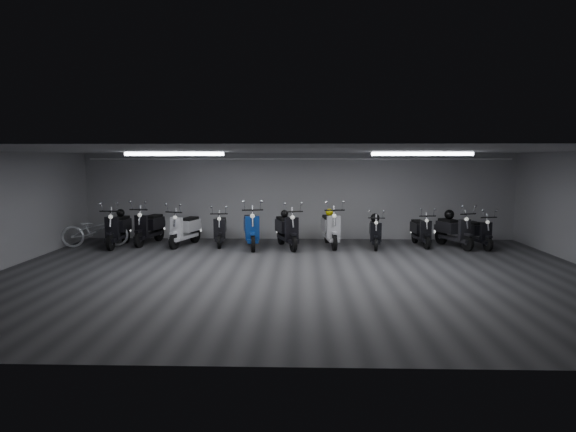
{
  "coord_description": "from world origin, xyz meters",
  "views": [
    {
      "loc": [
        0.11,
        -10.89,
        2.62
      ],
      "look_at": [
        -0.27,
        2.5,
        1.05
      ],
      "focal_mm": 30.44,
      "sensor_mm": 36.0,
      "label": 1
    }
  ],
  "objects_px": {
    "scooter_0": "(118,223)",
    "scooter_10": "(478,228)",
    "scooter_3": "(220,225)",
    "scooter_7": "(375,228)",
    "bicycle": "(95,226)",
    "helmet_2": "(121,213)",
    "scooter_9": "(454,226)",
    "helmet_1": "(284,214)",
    "helmet_0": "(449,214)",
    "scooter_8": "(421,226)",
    "scooter_1": "(149,222)",
    "scooter_4": "(251,223)",
    "scooter_2": "(185,224)",
    "scooter_5": "(287,224)",
    "scooter_6": "(331,223)",
    "helmet_4": "(329,212)",
    "helmet_3": "(375,218)"
  },
  "relations": [
    {
      "from": "scooter_10",
      "to": "helmet_0",
      "type": "height_order",
      "value": "scooter_10"
    },
    {
      "from": "scooter_2",
      "to": "scooter_5",
      "type": "height_order",
      "value": "scooter_5"
    },
    {
      "from": "scooter_0",
      "to": "scooter_1",
      "type": "relative_size",
      "value": 1.0
    },
    {
      "from": "scooter_0",
      "to": "scooter_5",
      "type": "distance_m",
      "value": 5.06
    },
    {
      "from": "scooter_1",
      "to": "helmet_0",
      "type": "xyz_separation_m",
      "value": [
        9.13,
        -0.08,
        0.26
      ]
    },
    {
      "from": "bicycle",
      "to": "helmet_2",
      "type": "xyz_separation_m",
      "value": [
        0.7,
        0.25,
        0.38
      ]
    },
    {
      "from": "scooter_1",
      "to": "helmet_3",
      "type": "relative_size",
      "value": 7.0
    },
    {
      "from": "scooter_4",
      "to": "helmet_1",
      "type": "relative_size",
      "value": 8.72
    },
    {
      "from": "scooter_9",
      "to": "helmet_3",
      "type": "distance_m",
      "value": 2.34
    },
    {
      "from": "scooter_7",
      "to": "bicycle",
      "type": "xyz_separation_m",
      "value": [
        -8.37,
        -0.02,
        0.02
      ]
    },
    {
      "from": "scooter_2",
      "to": "scooter_6",
      "type": "relative_size",
      "value": 0.93
    },
    {
      "from": "scooter_0",
      "to": "scooter_5",
      "type": "height_order",
      "value": "scooter_5"
    },
    {
      "from": "scooter_3",
      "to": "scooter_6",
      "type": "distance_m",
      "value": 3.35
    },
    {
      "from": "helmet_0",
      "to": "scooter_2",
      "type": "bearing_deg",
      "value": -178.73
    },
    {
      "from": "helmet_2",
      "to": "helmet_4",
      "type": "bearing_deg",
      "value": 1.91
    },
    {
      "from": "scooter_4",
      "to": "helmet_2",
      "type": "height_order",
      "value": "scooter_4"
    },
    {
      "from": "scooter_9",
      "to": "helmet_2",
      "type": "xyz_separation_m",
      "value": [
        -10.02,
        0.11,
        0.33
      ]
    },
    {
      "from": "scooter_8",
      "to": "scooter_6",
      "type": "bearing_deg",
      "value": 178.15
    },
    {
      "from": "scooter_9",
      "to": "scooter_10",
      "type": "distance_m",
      "value": 0.7
    },
    {
      "from": "scooter_3",
      "to": "helmet_4",
      "type": "height_order",
      "value": "scooter_3"
    },
    {
      "from": "scooter_4",
      "to": "scooter_8",
      "type": "xyz_separation_m",
      "value": [
        5.08,
        0.45,
        -0.14
      ]
    },
    {
      "from": "scooter_4",
      "to": "helmet_2",
      "type": "distance_m",
      "value": 4.03
    },
    {
      "from": "helmet_0",
      "to": "scooter_7",
      "type": "bearing_deg",
      "value": -171.38
    },
    {
      "from": "scooter_7",
      "to": "scooter_4",
      "type": "bearing_deg",
      "value": -172.64
    },
    {
      "from": "scooter_3",
      "to": "scooter_7",
      "type": "height_order",
      "value": "scooter_3"
    },
    {
      "from": "scooter_7",
      "to": "scooter_10",
      "type": "bearing_deg",
      "value": 6.89
    },
    {
      "from": "scooter_7",
      "to": "scooter_9",
      "type": "distance_m",
      "value": 2.35
    },
    {
      "from": "scooter_5",
      "to": "scooter_8",
      "type": "distance_m",
      "value": 4.06
    },
    {
      "from": "scooter_9",
      "to": "helmet_1",
      "type": "xyz_separation_m",
      "value": [
        -5.04,
        0.03,
        0.33
      ]
    },
    {
      "from": "scooter_3",
      "to": "scooter_4",
      "type": "height_order",
      "value": "scooter_4"
    },
    {
      "from": "helmet_3",
      "to": "helmet_4",
      "type": "distance_m",
      "value": 1.38
    },
    {
      "from": "scooter_1",
      "to": "scooter_9",
      "type": "height_order",
      "value": "scooter_1"
    },
    {
      "from": "bicycle",
      "to": "helmet_2",
      "type": "distance_m",
      "value": 0.83
    },
    {
      "from": "scooter_1",
      "to": "scooter_4",
      "type": "height_order",
      "value": "scooter_4"
    },
    {
      "from": "scooter_6",
      "to": "helmet_0",
      "type": "xyz_separation_m",
      "value": [
        3.56,
        0.17,
        0.24
      ]
    },
    {
      "from": "scooter_4",
      "to": "helmet_1",
      "type": "height_order",
      "value": "scooter_4"
    },
    {
      "from": "scooter_0",
      "to": "scooter_1",
      "type": "height_order",
      "value": "same"
    },
    {
      "from": "scooter_0",
      "to": "scooter_10",
      "type": "relative_size",
      "value": 1.17
    },
    {
      "from": "scooter_2",
      "to": "bicycle",
      "type": "distance_m",
      "value": 2.67
    },
    {
      "from": "helmet_3",
      "to": "helmet_2",
      "type": "bearing_deg",
      "value": 179.94
    },
    {
      "from": "scooter_8",
      "to": "helmet_3",
      "type": "xyz_separation_m",
      "value": [
        -1.4,
        -0.11,
        0.26
      ]
    },
    {
      "from": "scooter_4",
      "to": "helmet_3",
      "type": "distance_m",
      "value": 3.7
    },
    {
      "from": "scooter_1",
      "to": "scooter_8",
      "type": "bearing_deg",
      "value": 9.64
    },
    {
      "from": "scooter_5",
      "to": "scooter_6",
      "type": "distance_m",
      "value": 1.33
    },
    {
      "from": "scooter_1",
      "to": "scooter_3",
      "type": "relative_size",
      "value": 1.11
    },
    {
      "from": "helmet_1",
      "to": "scooter_7",
      "type": "bearing_deg",
      "value": -3.02
    },
    {
      "from": "scooter_3",
      "to": "helmet_4",
      "type": "bearing_deg",
      "value": -3.96
    },
    {
      "from": "helmet_0",
      "to": "scooter_8",
      "type": "bearing_deg",
      "value": -178.98
    },
    {
      "from": "scooter_9",
      "to": "bicycle",
      "type": "height_order",
      "value": "scooter_9"
    },
    {
      "from": "scooter_7",
      "to": "scooter_1",
      "type": "bearing_deg",
      "value": -178.03
    }
  ]
}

